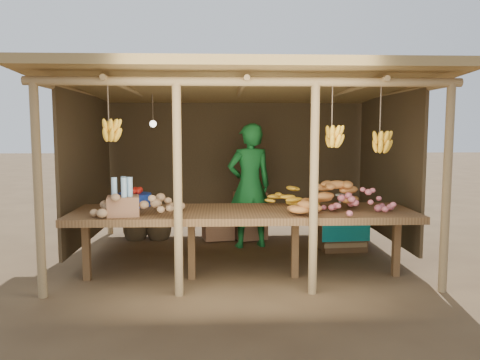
{
  "coord_description": "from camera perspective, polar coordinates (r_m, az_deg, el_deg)",
  "views": [
    {
      "loc": [
        -0.27,
        -6.25,
        1.71
      ],
      "look_at": [
        0.0,
        0.0,
        1.05
      ],
      "focal_mm": 35.0,
      "sensor_mm": 36.0,
      "label": 1
    }
  ],
  "objects": [
    {
      "name": "ground",
      "position": [
        6.48,
        0.0,
        -9.27
      ],
      "size": [
        60.0,
        60.0,
        0.0
      ],
      "primitive_type": "plane",
      "color": "brown",
      "rests_on": "ground"
    },
    {
      "name": "stall_structure",
      "position": [
        6.18,
        0.01,
        7.92
      ],
      "size": [
        4.7,
        3.5,
        2.43
      ],
      "color": "#9C7B50",
      "rests_on": "ground"
    },
    {
      "name": "counter",
      "position": [
        5.39,
        0.43,
        -4.35
      ],
      "size": [
        3.9,
        1.05,
        0.8
      ],
      "color": "brown",
      "rests_on": "ground"
    },
    {
      "name": "potato_heap",
      "position": [
        5.2,
        -12.34,
        -2.17
      ],
      "size": [
        1.04,
        0.74,
        0.36
      ],
      "primitive_type": null,
      "rotation": [
        0.0,
        0.0,
        0.19
      ],
      "color": "#A17953",
      "rests_on": "counter"
    },
    {
      "name": "sweet_potato_heap",
      "position": [
        5.38,
        11.9,
        -1.89
      ],
      "size": [
        1.24,
        0.96,
        0.36
      ],
      "primitive_type": null,
      "rotation": [
        0.0,
        0.0,
        -0.31
      ],
      "color": "#B46B2E",
      "rests_on": "counter"
    },
    {
      "name": "onion_heap",
      "position": [
        5.31,
        14.92,
        -2.11
      ],
      "size": [
        0.86,
        0.57,
        0.36
      ],
      "primitive_type": null,
      "rotation": [
        0.0,
        0.0,
        -0.1
      ],
      "color": "#BF5D66",
      "rests_on": "counter"
    },
    {
      "name": "banana_pile",
      "position": [
        5.84,
        6.19,
        -1.26
      ],
      "size": [
        0.62,
        0.39,
        0.35
      ],
      "primitive_type": null,
      "rotation": [
        0.0,
        0.0,
        -0.05
      ],
      "color": "yellow",
      "rests_on": "counter"
    },
    {
      "name": "tomato_basin",
      "position": [
        5.83,
        -12.84,
        -2.19
      ],
      "size": [
        0.43,
        0.43,
        0.22
      ],
      "rotation": [
        0.0,
        0.0,
        0.2
      ],
      "color": "navy",
      "rests_on": "counter"
    },
    {
      "name": "bottle_box",
      "position": [
        5.18,
        -14.06,
        -2.48
      ],
      "size": [
        0.37,
        0.32,
        0.42
      ],
      "color": "#8E5D3F",
      "rests_on": "counter"
    },
    {
      "name": "vendor",
      "position": [
        6.84,
        1.17,
        -0.71
      ],
      "size": [
        0.75,
        0.59,
        1.82
      ],
      "primitive_type": "imported",
      "rotation": [
        0.0,
        0.0,
        3.4
      ],
      "color": "#176A29",
      "rests_on": "ground"
    },
    {
      "name": "tarp_crate",
      "position": [
        6.96,
        12.19,
        -5.48
      ],
      "size": [
        0.73,
        0.65,
        0.82
      ],
      "color": "brown",
      "rests_on": "ground"
    },
    {
      "name": "carton_stack",
      "position": [
        7.36,
        -0.05,
        -4.82
      ],
      "size": [
        1.04,
        0.46,
        0.74
      ],
      "color": "#8E5D3F",
      "rests_on": "ground"
    },
    {
      "name": "burlap_sacks",
      "position": [
        7.55,
        -11.24,
        -5.38
      ],
      "size": [
        0.76,
        0.4,
        0.54
      ],
      "color": "#473721",
      "rests_on": "ground"
    }
  ]
}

